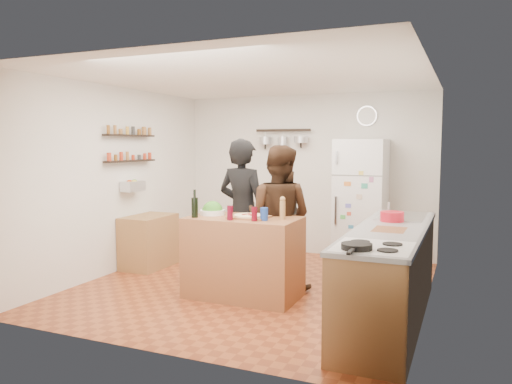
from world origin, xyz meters
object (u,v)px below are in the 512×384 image
at_px(salad_bowl, 212,212).
at_px(counter_run, 389,275).
at_px(fridge, 361,202).
at_px(person_left, 243,212).
at_px(person_back, 280,220).
at_px(skillet, 357,246).
at_px(person_center, 278,218).
at_px(red_bowl, 392,217).
at_px(prep_island, 244,257).
at_px(wall_clock, 367,116).
at_px(wine_bottle, 195,208).
at_px(side_table, 149,241).
at_px(salt_canister, 264,214).
at_px(pepper_mill, 283,210).

xyz_separation_m(salad_bowl, counter_run, (2.06, -0.19, -0.49)).
bearing_deg(fridge, person_left, -123.49).
relative_size(person_back, skillet, 6.27).
relative_size(person_left, person_center, 1.05).
distance_m(person_left, person_back, 0.60).
relative_size(person_back, red_bowl, 6.15).
distance_m(prep_island, skillet, 2.04).
height_order(prep_island, person_back, person_back).
distance_m(person_center, wall_clock, 2.49).
bearing_deg(wine_bottle, skillet, -26.94).
relative_size(skillet, side_table, 0.30).
relative_size(wine_bottle, counter_run, 0.09).
xyz_separation_m(salad_bowl, person_center, (0.67, 0.40, -0.08)).
bearing_deg(person_back, red_bowl, -170.18).
distance_m(skillet, fridge, 3.47).
height_order(salt_canister, wall_clock, wall_clock).
height_order(wine_bottle, fridge, fridge).
distance_m(pepper_mill, person_center, 0.47).
bearing_deg(side_table, pepper_mill, -16.82).
height_order(counter_run, side_table, counter_run).
bearing_deg(person_back, salad_bowl, 95.69).
relative_size(person_left, skillet, 7.48).
distance_m(person_back, side_table, 1.94).
relative_size(person_center, counter_run, 0.65).
height_order(prep_island, person_center, person_center).
height_order(person_back, skillet, person_back).
bearing_deg(red_bowl, salt_canister, -162.15).
height_order(salad_bowl, wine_bottle, wine_bottle).
xyz_separation_m(person_center, wall_clock, (0.64, 2.03, 1.29)).
bearing_deg(person_center, counter_run, 158.53).
bearing_deg(pepper_mill, counter_run, -9.25).
relative_size(fridge, wall_clock, 6.00).
bearing_deg(counter_run, wine_bottle, -177.94).
height_order(wine_bottle, salt_canister, wine_bottle).
bearing_deg(pepper_mill, person_center, 116.47).
distance_m(counter_run, wall_clock, 3.22).
height_order(wine_bottle, person_back, person_back).
distance_m(red_bowl, fridge, 1.99).
distance_m(wine_bottle, side_table, 1.74).
bearing_deg(prep_island, person_center, 61.09).
bearing_deg(salad_bowl, wine_bottle, -106.50).
bearing_deg(red_bowl, skillet, -91.85).
height_order(salt_canister, red_bowl, salt_canister).
height_order(wine_bottle, skillet, wine_bottle).
height_order(salad_bowl, person_left, person_left).
xyz_separation_m(wall_clock, side_table, (-2.69, -1.76, -1.78)).
relative_size(salt_canister, person_left, 0.08).
bearing_deg(skillet, wine_bottle, 153.06).
bearing_deg(salad_bowl, wall_clock, 61.79).
height_order(salt_canister, counter_run, salt_canister).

